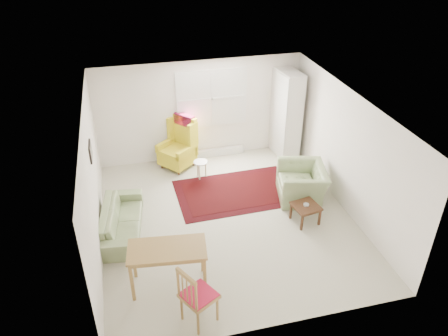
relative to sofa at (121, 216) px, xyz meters
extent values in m
cube|color=beige|center=(2.10, -0.14, -0.37)|extent=(5.00, 5.50, 0.01)
cube|color=white|center=(2.10, -0.14, 2.13)|extent=(5.00, 5.50, 0.01)
cube|color=white|center=(2.10, 2.61, 0.88)|extent=(5.00, 0.04, 2.50)
cube|color=white|center=(2.10, -2.89, 0.88)|extent=(5.00, 0.04, 2.50)
cube|color=white|center=(-0.40, -0.14, 0.88)|extent=(0.04, 5.50, 2.50)
cube|color=white|center=(4.60, -0.14, 0.88)|extent=(0.04, 5.50, 2.50)
cube|color=white|center=(2.40, 2.59, 1.18)|extent=(1.72, 0.06, 1.42)
cube|color=white|center=(2.40, 2.59, 1.18)|extent=(1.60, 0.02, 1.30)
cube|color=silver|center=(2.40, 2.53, -0.28)|extent=(1.60, 0.12, 0.18)
cube|color=black|center=(-0.38, 0.36, 1.28)|extent=(0.03, 0.42, 0.32)
cube|color=#A9824E|center=(-0.36, 0.36, 1.28)|extent=(0.01, 0.34, 0.24)
imported|color=gray|center=(0.00, 0.00, 0.00)|extent=(0.96, 1.92, 0.74)
imported|color=gray|center=(3.87, 0.26, 0.06)|extent=(1.20, 1.31, 0.87)
camera|label=1|loc=(0.31, -7.05, 5.14)|focal=35.00mm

